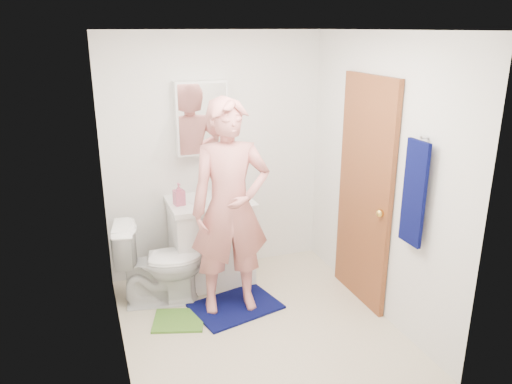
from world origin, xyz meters
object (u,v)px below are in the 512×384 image
Objects in this scene: vanity_cabinet at (211,243)px; man at (230,208)px; medicine_cabinet at (201,118)px; toothbrush_cup at (236,189)px; toilet at (160,263)px; towel at (414,193)px; soap_dispenser at (179,194)px.

man is at bearing -86.83° from vanity_cabinet.
medicine_cabinet is 5.76× the size of toothbrush_cup.
vanity_cabinet is 1.02× the size of toilet.
soap_dispenser is at bearing 135.57° from towel.
vanity_cabinet is at bearing -160.77° from toothbrush_cup.
medicine_cabinet is at bearing 40.83° from soap_dispenser.
man is (-1.15, 0.91, -0.29)m from towel.
soap_dispenser is (-1.48, 1.45, -0.30)m from towel.
man is (0.57, -0.33, 0.57)m from toilet.
man reaches higher than soap_dispenser.
medicine_cabinet is at bearing 98.05° from man.
medicine_cabinet is 3.34× the size of soap_dispenser.
medicine_cabinet is 0.89× the size of toilet.
medicine_cabinet reaches higher than soap_dispenser.
toothbrush_cup is (0.60, 0.14, -0.06)m from soap_dispenser.
toilet is (-0.54, -0.47, -1.21)m from medicine_cabinet.
vanity_cabinet is at bearing -90.00° from medicine_cabinet.
toothbrush_cup is at bearing 19.23° from vanity_cabinet.
toilet is 0.87m from man.
medicine_cabinet is at bearing 158.14° from toothbrush_cup.
medicine_cabinet reaches higher than towel.
medicine_cabinet is 0.37× the size of man.
towel reaches higher than toilet.
toothbrush_cup is 0.73m from man.
medicine_cabinet is 2.11m from towel.
vanity_cabinet is at bearing 128.47° from towel.
towel is (1.18, -1.48, 0.85)m from vanity_cabinet.
soap_dispenser is at bearing 127.43° from man.
medicine_cabinet is 1.02m from man.
towel is 6.58× the size of toothbrush_cup.
toilet is 0.42× the size of man.
soap_dispenser is 0.62m from toothbrush_cup.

